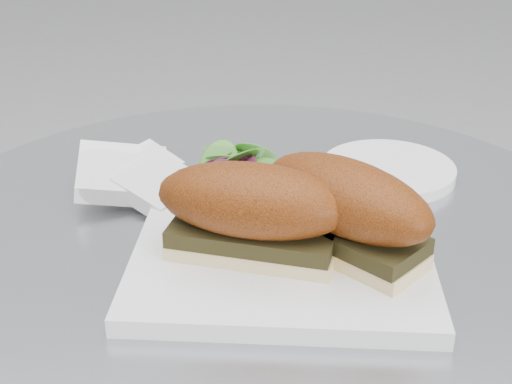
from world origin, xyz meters
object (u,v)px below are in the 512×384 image
at_px(sandwich_left, 252,210).
at_px(sandwich_right, 346,207).
at_px(plate, 282,246).
at_px(saucer, 388,170).

bearing_deg(sandwich_left, sandwich_right, 18.76).
distance_m(plate, sandwich_left, 0.06).
distance_m(sandwich_left, saucer, 0.24).
xyz_separation_m(plate, sandwich_right, (0.05, -0.02, 0.05)).
bearing_deg(plate, sandwich_left, -133.46).
bearing_deg(plate, sandwich_right, -21.94).
height_order(sandwich_right, saucer, sandwich_right).
relative_size(plate, sandwich_left, 1.46).
xyz_separation_m(sandwich_left, saucer, (0.14, 0.19, -0.05)).
bearing_deg(plate, saucer, 54.19).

